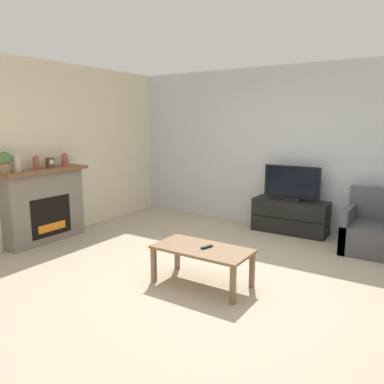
# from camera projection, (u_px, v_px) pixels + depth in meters

# --- Properties ---
(ground_plane) EXTENTS (24.00, 24.00, 0.00)m
(ground_plane) POSITION_uv_depth(u_px,v_px,m) (220.00, 276.00, 4.40)
(ground_plane) COLOR tan
(wall_back) EXTENTS (12.00, 0.06, 2.70)m
(wall_back) POSITION_uv_depth(u_px,v_px,m) (293.00, 149.00, 6.19)
(wall_back) COLOR silver
(wall_back) RESTS_ON ground
(wall_left) EXTENTS (0.06, 12.00, 2.70)m
(wall_left) POSITION_uv_depth(u_px,v_px,m) (49.00, 151.00, 5.78)
(wall_left) COLOR beige
(wall_left) RESTS_ON ground
(fireplace) EXTENTS (0.40, 1.35, 1.11)m
(fireplace) POSITION_uv_depth(u_px,v_px,m) (45.00, 205.00, 5.61)
(fireplace) COLOR slate
(fireplace) RESTS_ON ground
(mantel_vase_left) EXTENTS (0.11, 0.11, 0.26)m
(mantel_vase_left) POSITION_uv_depth(u_px,v_px,m) (16.00, 163.00, 5.15)
(mantel_vase_left) COLOR beige
(mantel_vase_left) RESTS_ON fireplace
(mantel_vase_centre_left) EXTENTS (0.09, 0.09, 0.20)m
(mantel_vase_centre_left) POSITION_uv_depth(u_px,v_px,m) (36.00, 163.00, 5.40)
(mantel_vase_centre_left) COLOR #994C3D
(mantel_vase_centre_left) RESTS_ON fireplace
(mantel_vase_right) EXTENTS (0.11, 0.11, 0.21)m
(mantel_vase_right) POSITION_uv_depth(u_px,v_px,m) (65.00, 160.00, 5.82)
(mantel_vase_right) COLOR #994C3D
(mantel_vase_right) RESTS_ON fireplace
(mantel_clock) EXTENTS (0.08, 0.11, 0.15)m
(mantel_clock) POSITION_uv_depth(u_px,v_px,m) (50.00, 163.00, 5.60)
(mantel_clock) COLOR brown
(mantel_clock) RESTS_ON fireplace
(potted_plant) EXTENTS (0.18, 0.18, 0.29)m
(potted_plant) POSITION_uv_depth(u_px,v_px,m) (4.00, 161.00, 5.00)
(potted_plant) COLOR #936B4C
(potted_plant) RESTS_ON fireplace
(tv_stand) EXTENTS (1.19, 0.42, 0.55)m
(tv_stand) POSITION_uv_depth(u_px,v_px,m) (290.00, 216.00, 6.10)
(tv_stand) COLOR black
(tv_stand) RESTS_ON ground
(tv) EXTENTS (0.91, 0.18, 0.56)m
(tv) POSITION_uv_depth(u_px,v_px,m) (292.00, 184.00, 6.00)
(tv) COLOR black
(tv) RESTS_ON tv_stand
(armchair) EXTENTS (0.70, 0.76, 0.87)m
(armchair) POSITION_uv_depth(u_px,v_px,m) (371.00, 232.00, 5.20)
(armchair) COLOR #4C4C51
(armchair) RESTS_ON ground
(coffee_table) EXTENTS (1.08, 0.54, 0.43)m
(coffee_table) POSITION_uv_depth(u_px,v_px,m) (202.00, 252.00, 4.12)
(coffee_table) COLOR brown
(coffee_table) RESTS_ON ground
(remote) EXTENTS (0.08, 0.16, 0.02)m
(remote) POSITION_uv_depth(u_px,v_px,m) (207.00, 247.00, 4.10)
(remote) COLOR black
(remote) RESTS_ON coffee_table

